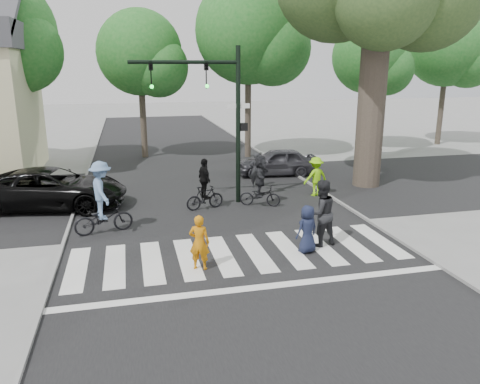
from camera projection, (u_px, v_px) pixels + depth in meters
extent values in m
plane|color=gray|center=(248.00, 268.00, 12.62)|extent=(120.00, 120.00, 0.00)
cube|color=black|center=(214.00, 213.00, 17.31)|extent=(10.00, 70.00, 0.01)
cube|color=black|center=(202.00, 192.00, 20.12)|extent=(70.00, 10.00, 0.01)
cube|color=gray|center=(71.00, 222.00, 16.15)|extent=(0.10, 70.00, 0.10)
cube|color=gray|center=(340.00, 203.00, 18.44)|extent=(0.10, 70.00, 0.10)
cube|color=silver|center=(77.00, 269.00, 12.53)|extent=(0.55, 3.00, 0.01)
cube|color=silver|center=(115.00, 265.00, 12.76)|extent=(0.55, 3.00, 0.01)
cube|color=silver|center=(152.00, 262.00, 12.99)|extent=(0.55, 3.00, 0.01)
cube|color=silver|center=(188.00, 258.00, 13.21)|extent=(0.55, 3.00, 0.01)
cube|color=silver|center=(223.00, 255.00, 13.44)|extent=(0.55, 3.00, 0.01)
cube|color=silver|center=(256.00, 252.00, 13.67)|extent=(0.55, 3.00, 0.01)
cube|color=silver|center=(288.00, 249.00, 13.89)|extent=(0.55, 3.00, 0.01)
cube|color=silver|center=(320.00, 246.00, 14.12)|extent=(0.55, 3.00, 0.01)
cube|color=silver|center=(350.00, 243.00, 14.35)|extent=(0.55, 3.00, 0.01)
cube|color=silver|center=(380.00, 240.00, 14.57)|extent=(0.55, 3.00, 0.01)
cube|color=silver|center=(260.00, 287.00, 11.49)|extent=(10.00, 0.30, 0.01)
cylinder|color=black|center=(238.00, 127.00, 17.93)|extent=(0.18, 0.18, 6.00)
cylinder|color=black|center=(184.00, 62.00, 16.85)|extent=(4.00, 0.14, 0.14)
imported|color=black|center=(206.00, 75.00, 17.15)|extent=(0.16, 0.20, 1.00)
sphere|color=#19E533|center=(207.00, 86.00, 17.14)|extent=(0.14, 0.14, 0.14)
imported|color=black|center=(151.00, 75.00, 16.69)|extent=(0.16, 0.20, 1.00)
sphere|color=#19E533|center=(152.00, 87.00, 16.68)|extent=(0.14, 0.14, 0.14)
cube|color=black|center=(244.00, 127.00, 17.98)|extent=(0.28, 0.18, 0.30)
cube|color=#FF660C|center=(246.00, 127.00, 18.00)|extent=(0.02, 0.14, 0.20)
cube|color=white|center=(238.00, 106.00, 17.72)|extent=(0.90, 0.04, 0.18)
cylinder|color=brown|center=(371.00, 108.00, 20.44)|extent=(1.20, 1.20, 7.00)
cylinder|color=brown|center=(385.00, 35.00, 19.54)|extent=(1.29, 1.74, 2.93)
cylinder|color=brown|center=(7.00, 106.00, 24.47)|extent=(0.36, 0.36, 6.44)
sphere|color=#1B6720|center=(21.00, 51.00, 23.20)|extent=(4.06, 4.06, 4.06)
cylinder|color=brown|center=(143.00, 110.00, 27.20)|extent=(0.36, 0.36, 5.60)
sphere|color=#1B6720|center=(140.00, 52.00, 26.36)|extent=(4.80, 4.80, 4.80)
sphere|color=#1B6720|center=(158.00, 67.00, 26.12)|extent=(3.36, 3.36, 3.36)
cylinder|color=brown|center=(248.00, 100.00, 27.19)|extent=(0.36, 0.36, 6.72)
sphere|color=#1B6720|center=(248.00, 30.00, 26.19)|extent=(6.00, 6.00, 6.00)
sphere|color=#1B6720|center=(273.00, 48.00, 25.87)|extent=(4.20, 4.20, 4.20)
cylinder|color=brown|center=(366.00, 107.00, 29.92)|extent=(0.36, 0.36, 5.46)
sphere|color=#1B6720|center=(369.00, 56.00, 29.11)|extent=(4.60, 4.60, 4.60)
sphere|color=#1B6720|center=(387.00, 69.00, 28.87)|extent=(3.22, 3.22, 3.22)
cylinder|color=brown|center=(442.00, 99.00, 31.75)|extent=(0.36, 0.36, 6.16)
sphere|color=#1B6720|center=(448.00, 45.00, 30.83)|extent=(5.40, 5.40, 5.40)
sphere|color=#1B6720|center=(469.00, 59.00, 30.55)|extent=(3.78, 3.78, 3.78)
imported|color=#C9740B|center=(199.00, 243.00, 12.34)|extent=(0.65, 0.54, 1.51)
imported|color=#181E36|center=(307.00, 229.00, 13.49)|extent=(0.80, 0.65, 1.42)
imported|color=black|center=(321.00, 213.00, 13.97)|extent=(1.12, 0.94, 2.03)
imported|color=black|center=(104.00, 218.00, 15.13)|extent=(1.98, 1.10, 0.98)
imported|color=#6181AB|center=(101.00, 190.00, 14.88)|extent=(0.98, 1.35, 1.89)
imported|color=black|center=(205.00, 198.00, 17.66)|extent=(1.55, 0.78, 0.90)
imported|color=black|center=(205.00, 179.00, 17.47)|extent=(0.59, 0.97, 1.55)
imported|color=black|center=(260.00, 196.00, 18.09)|extent=(1.67, 1.13, 0.83)
imported|color=black|center=(260.00, 176.00, 17.88)|extent=(1.01, 1.54, 1.59)
imported|color=black|center=(52.00, 189.00, 17.74)|extent=(5.90, 3.53, 1.54)
imported|color=#36353B|center=(277.00, 162.00, 23.16)|extent=(4.07, 1.97, 1.34)
imported|color=#82D60D|center=(316.00, 177.00, 19.41)|extent=(1.15, 0.79, 1.64)
imported|color=black|center=(256.00, 170.00, 20.82)|extent=(0.61, 0.45, 1.56)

